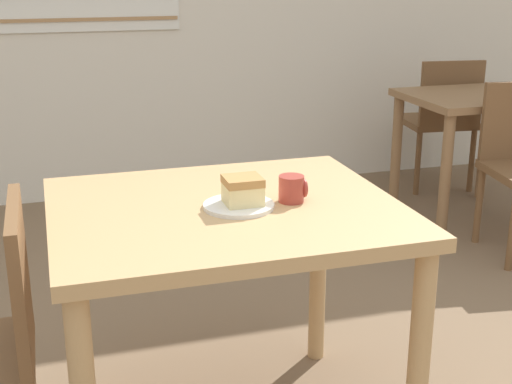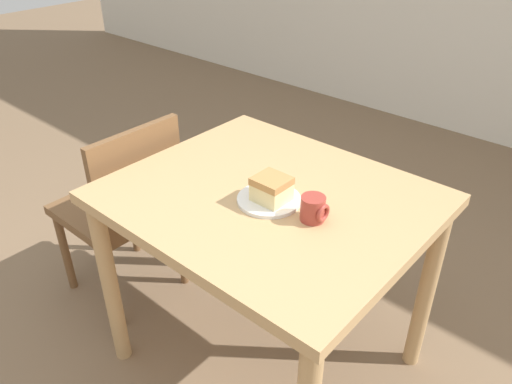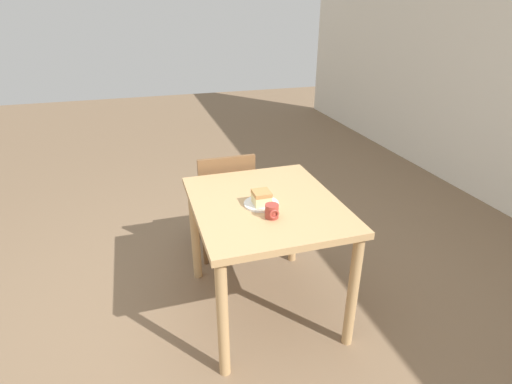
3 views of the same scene
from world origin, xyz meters
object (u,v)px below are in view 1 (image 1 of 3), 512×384
dining_table_near (226,242)px  cake_slice (243,190)px  plate (239,206)px  dining_table_far (470,120)px  chair_far_opposite (441,117)px  coffee_mug (292,189)px

dining_table_near → cake_slice: size_ratio=9.48×
dining_table_near → plate: size_ratio=4.89×
dining_table_far → chair_far_opposite: chair_far_opposite is taller
chair_far_opposite → coffee_mug: size_ratio=10.70×
coffee_mug → dining_table_far: bearing=44.5°
coffee_mug → plate: bearing=-177.1°
dining_table_far → cake_slice: bearing=-137.9°
chair_far_opposite → coffee_mug: bearing=57.5°
chair_far_opposite → cake_slice: cake_slice is taller
dining_table_far → coffee_mug: (-1.66, -1.62, 0.23)m
cake_slice → dining_table_near: bearing=137.5°
dining_table_far → plate: bearing=-138.1°
dining_table_near → cake_slice: (0.04, -0.04, 0.17)m
chair_far_opposite → coffee_mug: chair_far_opposite is taller
dining_table_far → cake_slice: cake_slice is taller
dining_table_far → plate: plate is taller
dining_table_near → chair_far_opposite: 2.92m
coffee_mug → chair_far_opposite: bearing=50.3°
dining_table_near → dining_table_far: (1.85, 1.60, -0.08)m
dining_table_far → coffee_mug: 2.33m
dining_table_near → cake_slice: cake_slice is taller
plate → coffee_mug: 0.17m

